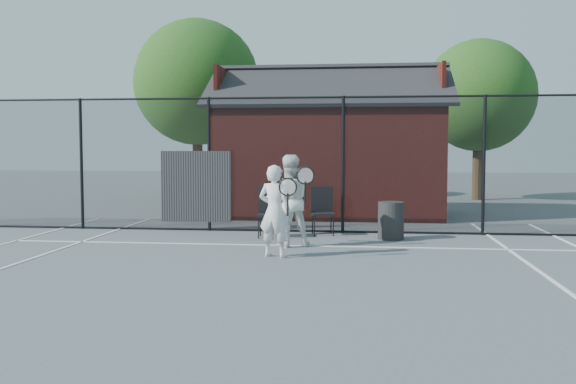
# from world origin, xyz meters

# --- Properties ---
(ground) EXTENTS (80.00, 80.00, 0.00)m
(ground) POSITION_xyz_m (0.00, 0.00, 0.00)
(ground) COLOR #4F575B
(ground) RESTS_ON ground
(court_lines) EXTENTS (11.02, 18.00, 0.01)m
(court_lines) POSITION_xyz_m (0.00, -1.32, 0.01)
(court_lines) COLOR silver
(court_lines) RESTS_ON ground
(fence) EXTENTS (22.04, 3.00, 3.00)m
(fence) POSITION_xyz_m (-0.30, 5.00, 1.45)
(fence) COLOR black
(fence) RESTS_ON ground
(clubhouse) EXTENTS (6.50, 4.36, 4.19)m
(clubhouse) POSITION_xyz_m (0.50, 9.00, 1.61)
(clubhouse) COLOR maroon
(clubhouse) RESTS_ON ground
(tree_left) EXTENTS (4.48, 4.48, 6.44)m
(tree_left) POSITION_xyz_m (-4.50, 13.50, 4.19)
(tree_left) COLOR #342315
(tree_left) RESTS_ON ground
(tree_right) EXTENTS (3.97, 3.97, 5.70)m
(tree_right) POSITION_xyz_m (5.50, 14.50, 3.71)
(tree_right) COLOR #342315
(tree_right) RESTS_ON ground
(player_front) EXTENTS (0.75, 0.60, 1.58)m
(player_front) POSITION_xyz_m (-0.06, 1.74, 0.80)
(player_front) COLOR silver
(player_front) RESTS_ON ground
(player_back) EXTENTS (1.03, 0.91, 1.74)m
(player_back) POSITION_xyz_m (0.04, 2.95, 0.87)
(player_back) COLOR white
(player_back) RESTS_ON ground
(chair_left) EXTENTS (0.57, 0.58, 1.01)m
(chair_left) POSITION_xyz_m (0.59, 4.58, 0.51)
(chair_left) COLOR black
(chair_left) RESTS_ON ground
(chair_right) EXTENTS (0.53, 0.55, 1.03)m
(chair_right) POSITION_xyz_m (-0.50, 4.10, 0.52)
(chair_right) COLOR black
(chair_right) RESTS_ON ground
(waste_bin) EXTENTS (0.64, 0.64, 0.77)m
(waste_bin) POSITION_xyz_m (2.01, 4.10, 0.39)
(waste_bin) COLOR black
(waste_bin) RESTS_ON ground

